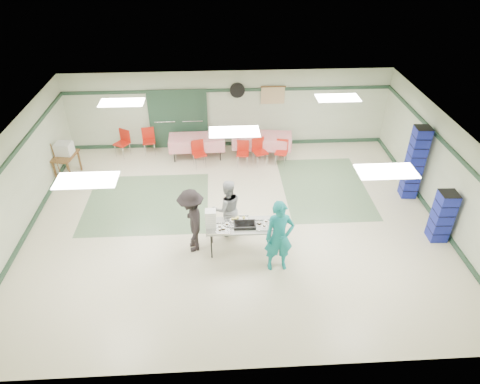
{
  "coord_description": "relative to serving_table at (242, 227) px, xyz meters",
  "views": [
    {
      "loc": [
        -0.39,
        -9.25,
        7.15
      ],
      "look_at": [
        0.12,
        -0.3,
        1.15
      ],
      "focal_mm": 32.0,
      "sensor_mm": 36.0,
      "label": 1
    }
  ],
  "objects": [
    {
      "name": "floor",
      "position": [
        -0.11,
        1.16,
        -0.71
      ],
      "size": [
        11.0,
        11.0,
        0.0
      ],
      "primitive_type": "plane",
      "color": "beige",
      "rests_on": "ground"
    },
    {
      "name": "ceiling",
      "position": [
        -0.11,
        1.16,
        1.99
      ],
      "size": [
        11.0,
        11.0,
        0.0
      ],
      "primitive_type": "plane",
      "rotation": [
        3.14,
        0.0,
        0.0
      ],
      "color": "white",
      "rests_on": "wall_back"
    },
    {
      "name": "wall_back",
      "position": [
        -0.11,
        5.66,
        0.64
      ],
      "size": [
        11.0,
        0.0,
        11.0
      ],
      "primitive_type": "plane",
      "rotation": [
        1.57,
        0.0,
        0.0
      ],
      "color": "beige",
      "rests_on": "floor"
    },
    {
      "name": "wall_front",
      "position": [
        -0.11,
        -3.34,
        0.64
      ],
      "size": [
        11.0,
        0.0,
        11.0
      ],
      "primitive_type": "plane",
      "rotation": [
        -1.57,
        0.0,
        0.0
      ],
      "color": "beige",
      "rests_on": "floor"
    },
    {
      "name": "wall_left",
      "position": [
        -5.61,
        1.16,
        0.64
      ],
      "size": [
        0.0,
        9.0,
        9.0
      ],
      "primitive_type": "plane",
      "rotation": [
        1.57,
        0.0,
        1.57
      ],
      "color": "beige",
      "rests_on": "floor"
    },
    {
      "name": "wall_right",
      "position": [
        5.39,
        1.16,
        0.64
      ],
      "size": [
        0.0,
        9.0,
        9.0
      ],
      "primitive_type": "plane",
      "rotation": [
        1.57,
        0.0,
        -1.57
      ],
      "color": "beige",
      "rests_on": "floor"
    },
    {
      "name": "trim_back",
      "position": [
        -0.11,
        5.63,
        1.34
      ],
      "size": [
        11.0,
        0.06,
        0.1
      ],
      "primitive_type": "cube",
      "color": "#213C2B",
      "rests_on": "wall_back"
    },
    {
      "name": "baseboard_back",
      "position": [
        -0.11,
        5.63,
        -0.65
      ],
      "size": [
        11.0,
        0.06,
        0.12
      ],
      "primitive_type": "cube",
      "color": "#213C2B",
      "rests_on": "floor"
    },
    {
      "name": "trim_left",
      "position": [
        -5.58,
        1.16,
        1.34
      ],
      "size": [
        0.06,
        9.0,
        0.1
      ],
      "primitive_type": "cube",
      "rotation": [
        0.0,
        0.0,
        1.57
      ],
      "color": "#213C2B",
      "rests_on": "wall_back"
    },
    {
      "name": "baseboard_left",
      "position": [
        -5.58,
        1.16,
        -0.65
      ],
      "size": [
        0.06,
        9.0,
        0.12
      ],
      "primitive_type": "cube",
      "rotation": [
        0.0,
        0.0,
        1.57
      ],
      "color": "#213C2B",
      "rests_on": "floor"
    },
    {
      "name": "trim_right",
      "position": [
        5.36,
        1.16,
        1.34
      ],
      "size": [
        0.06,
        9.0,
        0.1
      ],
      "primitive_type": "cube",
      "rotation": [
        0.0,
        0.0,
        1.57
      ],
      "color": "#213C2B",
      "rests_on": "wall_back"
    },
    {
      "name": "baseboard_right",
      "position": [
        5.36,
        1.16,
        -0.65
      ],
      "size": [
        0.06,
        9.0,
        0.12
      ],
      "primitive_type": "cube",
      "rotation": [
        0.0,
        0.0,
        1.57
      ],
      "color": "#213C2B",
      "rests_on": "floor"
    },
    {
      "name": "green_patch_a",
      "position": [
        -2.61,
        2.16,
        -0.71
      ],
      "size": [
        3.5,
        3.0,
        0.01
      ],
      "primitive_type": "cube",
      "color": "slate",
      "rests_on": "floor"
    },
    {
      "name": "green_patch_b",
      "position": [
        2.69,
        2.66,
        -0.71
      ],
      "size": [
        2.5,
        3.5,
        0.01
      ],
      "primitive_type": "cube",
      "color": "slate",
      "rests_on": "floor"
    },
    {
      "name": "double_door_left",
      "position": [
        -2.31,
        5.6,
        0.34
      ],
      "size": [
        0.9,
        0.06,
        2.1
      ],
      "primitive_type": "cube",
      "color": "gray",
      "rests_on": "floor"
    },
    {
      "name": "double_door_right",
      "position": [
        -1.36,
        5.6,
        0.34
      ],
      "size": [
        0.9,
        0.06,
        2.1
      ],
      "primitive_type": "cube",
      "color": "gray",
      "rests_on": "floor"
    },
    {
      "name": "door_frame",
      "position": [
        -1.84,
        5.58,
        0.34
      ],
      "size": [
        2.0,
        0.03,
        2.15
      ],
      "primitive_type": "cube",
      "color": "#213C2B",
      "rests_on": "floor"
    },
    {
      "name": "wall_fan",
      "position": [
        0.19,
        5.6,
        1.34
      ],
      "size": [
        0.5,
        0.1,
        0.5
      ],
      "primitive_type": "cylinder",
      "rotation": [
        1.57,
        0.0,
        0.0
      ],
      "color": "black",
      "rests_on": "wall_back"
    },
    {
      "name": "scroll_banner",
      "position": [
        1.39,
        5.6,
        1.14
      ],
      "size": [
        0.8,
        0.02,
        0.6
      ],
      "primitive_type": "cube",
      "color": "tan",
      "rests_on": "wall_back"
    },
    {
      "name": "serving_table",
      "position": [
        0.0,
        0.0,
        0.0
      ],
      "size": [
        1.73,
        0.71,
        0.76
      ],
      "rotation": [
        0.0,
        0.0,
        -0.01
      ],
      "color": "#9F9F9B",
      "rests_on": "floor"
    },
    {
      "name": "sheet_tray_right",
      "position": [
        0.61,
        -0.07,
        0.06
      ],
      "size": [
        0.56,
        0.43,
        0.02
      ],
      "primitive_type": "cube",
      "rotation": [
        0.0,
        0.0,
        -0.01
      ],
      "color": "silver",
      "rests_on": "serving_table"
    },
    {
      "name": "sheet_tray_mid",
      "position": [
        -0.12,
        0.11,
        0.06
      ],
      "size": [
        0.61,
        0.47,
        0.02
      ],
      "primitive_type": "cube",
      "rotation": [
        0.0,
        0.0,
        -0.01
      ],
      "color": "silver",
      "rests_on": "serving_table"
    },
    {
      "name": "sheet_tray_left",
      "position": [
        -0.57,
        -0.13,
        0.06
      ],
      "size": [
        0.57,
        0.44,
        0.02
      ],
      "primitive_type": "cube",
      "rotation": [
        0.0,
        0.0,
        -0.01
      ],
      "color": "silver",
      "rests_on": "serving_table"
    },
    {
      "name": "baking_pan",
      "position": [
        0.06,
        -0.05,
        0.09
      ],
      "size": [
        0.53,
        0.33,
        0.08
      ],
      "primitive_type": "cube",
      "rotation": [
        0.0,
        0.0,
        -0.01
      ],
      "color": "black",
      "rests_on": "serving_table"
    },
    {
      "name": "foam_box_stack",
      "position": [
        -0.74,
        -0.01,
        0.28
      ],
      "size": [
        0.26,
        0.24,
        0.47
      ],
      "primitive_type": "cube",
      "rotation": [
        0.0,
        0.0,
        -0.01
      ],
      "color": "white",
      "rests_on": "serving_table"
    },
    {
      "name": "volunteer_teal",
      "position": [
        0.81,
        -0.68,
        0.21
      ],
      "size": [
        0.7,
        0.49,
        1.84
      ],
      "primitive_type": "imported",
      "rotation": [
        0.0,
        0.0,
        0.08
      ],
      "color": "#138288",
      "rests_on": "floor"
    },
    {
      "name": "volunteer_grey",
      "position": [
        -0.33,
        0.67,
        0.08
      ],
      "size": [
        0.88,
        0.75,
        1.58
      ],
      "primitive_type": "imported",
      "rotation": [
        0.0,
        0.0,
        3.36
      ],
      "color": "gray",
      "rests_on": "floor"
    },
    {
      "name": "volunteer_dark",
      "position": [
        -1.2,
        0.11,
        0.14
      ],
      "size": [
        0.77,
        1.17,
        1.7
      ],
      "primitive_type": "imported",
      "rotation": [
        0.0,
        0.0,
        -1.44
      ],
      "color": "black",
      "rests_on": "floor"
    },
    {
      "name": "dining_table_a",
      "position": [
        0.98,
        4.82,
        -0.14
      ],
      "size": [
        2.06,
        1.14,
        0.77
      ],
      "rotation": [
        0.0,
        0.0,
        -0.14
      ],
      "color": "red",
      "rests_on": "floor"
    },
    {
      "name": "dining_table_b",
      "position": [
        -1.22,
        4.82,
        -0.14
      ],
      "size": [
        1.85,
        0.85,
        0.77
      ],
      "rotation": [
        0.0,
        0.0,
        0.02
      ],
      "color": "red",
      "rests_on": "floor"
    },
    {
      "name": "chair_a",
      "position": [
        0.82,
        4.26,
        -0.16
      ],
      "size": [
        0.54,
        0.54,
        0.9
      ],
      "rotation": [
        0.0,
        0.0,
        0.35
      ],
      "color": "red",
      "rests_on": "floor"
    },
    {
      "name": "chair_b",
      "position": [
        0.29,
        4.25,
        -0.21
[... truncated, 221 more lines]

